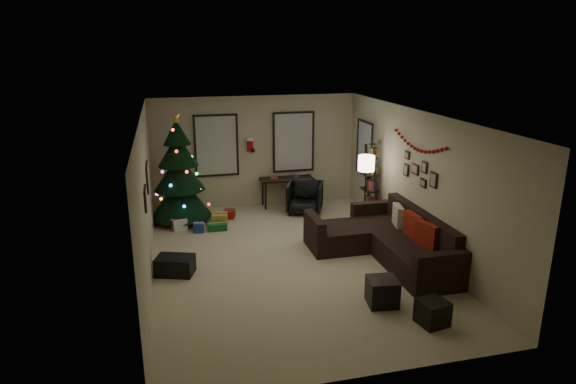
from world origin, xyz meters
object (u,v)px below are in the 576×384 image
Objects in this scene: christmas_tree at (179,177)px; sofa at (387,241)px; bookshelf at (371,185)px; desk at (287,181)px; desk_chair at (305,198)px.

christmas_tree is 4.77m from sofa.
desk is at bearing 136.67° from bookshelf.
christmas_tree reaches higher than sofa.
desk is (2.59, 0.54, -0.42)m from christmas_tree.
bookshelf is at bearing -43.33° from desk.
sofa reaches higher than desk.
bookshelf is (4.17, -0.95, -0.21)m from christmas_tree.
desk_chair is at bearing -66.67° from desk.
desk_chair is at bearing 147.13° from bookshelf.
desk_chair is at bearing 106.18° from sofa.
christmas_tree is 3.36× the size of desk_chair.
christmas_tree is at bearing -159.10° from desk_chair.
desk_chair is (2.88, -0.11, -0.67)m from christmas_tree.
christmas_tree is at bearing 167.14° from bookshelf.
desk is 1.74× the size of desk_chair.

